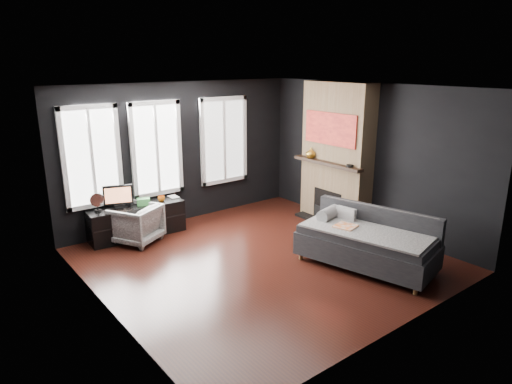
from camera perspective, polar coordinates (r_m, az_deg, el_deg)
floor at (r=7.39m, az=0.83°, el=-8.49°), size 5.00×5.00×0.00m
ceiling at (r=6.72m, az=0.92°, el=12.90°), size 5.00×5.00×0.00m
wall_back at (r=8.97m, az=-9.22°, el=4.83°), size 5.00×0.02×2.70m
wall_left at (r=5.77m, az=-18.88°, el=-2.24°), size 0.02×5.00×2.70m
wall_right at (r=8.68m, az=13.87°, el=4.19°), size 0.02×5.00×2.70m
windows at (r=8.59m, az=-12.08°, el=11.14°), size 4.00×0.16×1.76m
fireplace at (r=8.91m, az=10.05°, el=4.72°), size 0.70×1.62×2.70m
sofa at (r=7.20m, az=13.63°, el=-5.85°), size 1.49×2.24×0.88m
stripe_pillow at (r=7.51m, az=11.17°, el=-3.16°), size 0.13×0.35×0.34m
armchair at (r=8.22m, az=-14.76°, el=-3.65°), size 0.96×0.94×0.74m
media_console at (r=8.55m, az=-14.72°, el=-3.44°), size 1.73×0.63×0.58m
monitor at (r=8.33m, az=-16.87°, el=-0.35°), size 0.52×0.27×0.46m
desk_fan at (r=8.24m, az=-19.25°, el=-1.18°), size 0.28×0.28×0.34m
mug at (r=8.54m, az=-11.75°, el=-0.73°), size 0.14×0.12×0.13m
book at (r=8.70m, az=-10.79°, el=-0.05°), size 0.16×0.02×0.22m
storage_box at (r=8.40m, az=-13.89°, el=-1.18°), size 0.26×0.22×0.12m
mantel_vase at (r=9.04m, az=6.86°, el=4.87°), size 0.22×0.22×0.20m
mantel_clock at (r=8.39m, az=11.64°, el=3.23°), size 0.15×0.15×0.04m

